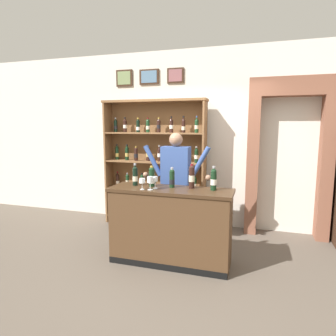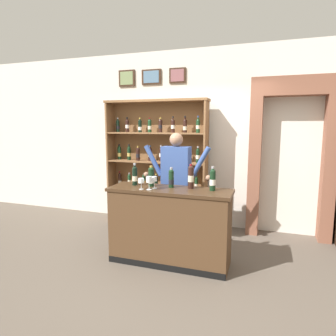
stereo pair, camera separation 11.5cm
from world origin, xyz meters
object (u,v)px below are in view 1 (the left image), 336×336
Objects in this scene: tasting_bottle_grappa at (152,177)px; wine_glass_center at (155,180)px; shopkeeper at (176,176)px; tasting_bottle_super_tuscan at (192,176)px; wine_glass_right at (150,180)px; wine_shelf at (155,160)px; tasting_bottle_rosso at (214,179)px; wine_glass_spare at (142,181)px; tasting_bottle_brunello at (135,176)px; tasting_counter at (171,226)px; tasting_bottle_chianti at (172,178)px.

tasting_bottle_grappa is 1.76× the size of wine_glass_center.
shopkeeper is 6.14× the size of tasting_bottle_grappa.
wine_glass_right is at bearing -152.88° from tasting_bottle_super_tuscan.
tasting_bottle_grappa is at bearing -72.14° from wine_shelf.
wine_shelf reaches higher than tasting_bottle_super_tuscan.
wine_glass_right is at bearing -164.39° from tasting_bottle_rosso.
wine_glass_spare is (-0.58, -0.26, -0.05)m from tasting_bottle_super_tuscan.
tasting_bottle_super_tuscan is 2.18× the size of wine_glass_spare.
tasting_bottle_brunello is at bearing -179.42° from tasting_bottle_rosso.
tasting_counter is at bearing 25.07° from wine_glass_spare.
tasting_bottle_brunello is at bearing 131.25° from wine_glass_spare.
tasting_bottle_grappa reaches higher than wine_glass_spare.
wine_shelf is 1.01m from shopkeeper.
tasting_bottle_brunello reaches higher than tasting_bottle_chianti.
wine_glass_spare is at bearing -107.14° from shopkeeper.
wine_shelf is 1.34m from tasting_bottle_brunello.
tasting_bottle_rosso is at bearing -0.58° from tasting_bottle_chianti.
tasting_bottle_brunello is 0.51m from tasting_bottle_chianti.
tasting_bottle_chianti is 0.87× the size of tasting_bottle_rosso.
tasting_counter is 0.81m from shopkeeper.
tasting_counter is 9.32× the size of wine_glass_right.
wine_glass_spare is (0.19, -0.22, -0.03)m from tasting_bottle_brunello.
wine_glass_center is 1.08× the size of wine_glass_spare.
wine_glass_right is (-0.03, -0.09, 0.01)m from wine_glass_center.
tasting_bottle_brunello is 0.77m from tasting_bottle_super_tuscan.
tasting_bottle_rosso reaches higher than wine_glass_right.
tasting_bottle_chianti is at bearing 1.80° from tasting_bottle_brunello.
shopkeeper reaches higher than wine_glass_center.
tasting_bottle_grappa is at bearing -109.16° from shopkeeper.
shopkeeper is 0.61m from tasting_bottle_super_tuscan.
tasting_bottle_brunello is 0.24m from tasting_bottle_grappa.
tasting_bottle_rosso is 0.89m from wine_glass_spare.
shopkeeper reaches higher than tasting_bottle_grappa.
tasting_bottle_chianti is at bearing 93.35° from tasting_counter.
tasting_bottle_brunello is at bearing 145.22° from wine_glass_right.
tasting_bottle_brunello is 0.99× the size of tasting_bottle_rosso.
shopkeeper is at bearing 140.65° from tasting_bottle_rosso.
wine_glass_center is at bearing 37.21° from wine_glass_spare.
tasting_counter is at bearing 31.69° from wine_glass_right.
tasting_counter is 0.70m from wine_glass_spare.
tasting_bottle_super_tuscan is at bearing 4.20° from tasting_bottle_grappa.
tasting_bottle_chianti is (0.28, 0.01, -0.01)m from tasting_bottle_grappa.
wine_shelf is at bearing 98.17° from tasting_bottle_brunello.
tasting_bottle_grappa is at bearing -175.80° from tasting_bottle_super_tuscan.
tasting_bottle_rosso is at bearing 0.54° from tasting_bottle_grappa.
tasting_counter is at bearing -13.22° from tasting_bottle_grappa.
shopkeeper reaches higher than tasting_bottle_chianti.
tasting_bottle_brunello reaches higher than wine_glass_right.
wine_shelf is at bearing 133.35° from tasting_bottle_rosso.
tasting_bottle_super_tuscan is 0.63m from wine_glass_spare.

